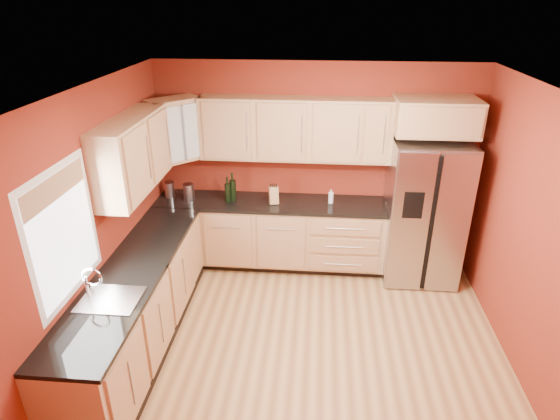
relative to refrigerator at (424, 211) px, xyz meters
The scene contains 22 objects.
floor 2.29m from the refrigerator, 129.72° to the right, with size 4.00×4.00×0.00m, color #956239.
ceiling 2.72m from the refrigerator, 129.72° to the right, with size 4.00×4.00×0.00m, color silver.
wall_back 1.46m from the refrigerator, 164.48° to the left, with size 4.00×0.04×2.60m, color maroon.
wall_left 3.75m from the refrigerator, 154.12° to the right, with size 0.04×4.00×2.60m, color maroon.
wall_right 1.80m from the refrigerator, 68.20° to the right, with size 0.04×4.00×2.60m, color maroon.
base_cabinets_back 1.95m from the refrigerator, behind, with size 2.90×0.60×0.88m, color #AB8353.
base_cabinets_left 3.49m from the refrigerator, 151.95° to the right, with size 0.60×2.80×0.88m, color #AB8353.
countertop_back 1.90m from the refrigerator, behind, with size 2.90×0.62×0.04m, color black.
countertop_left 3.45m from the refrigerator, 151.87° to the right, with size 0.62×2.80×0.04m, color black.
upper_cabinets_back 1.87m from the refrigerator, behind, with size 2.30×0.33×0.75m, color #AB8353.
upper_cabinets_left 3.44m from the refrigerator, 164.22° to the right, with size 0.33×1.35×0.75m, color #AB8353.
corner_upper_cabinet 3.16m from the refrigerator, behind, with size 0.62×0.33×0.75m, color #AB8353.
over_fridge_cabinet 1.16m from the refrigerator, 90.00° to the left, with size 0.92×0.60×0.40m, color #AB8353.
refrigerator is the anchor object (origin of this frame).
window 4.01m from the refrigerator, 147.46° to the right, with size 0.03×0.90×1.00m, color white.
sink_faucet 3.71m from the refrigerator, 145.05° to the right, with size 0.50×0.42×0.30m, color silver, non-canonical shape.
canister_left 3.20m from the refrigerator, behind, with size 0.12×0.12×0.20m, color silver.
canister_right 2.93m from the refrigerator, behind, with size 0.13×0.13×0.22m, color silver.
wine_bottle_a 2.43m from the refrigerator, behind, with size 0.07×0.07×0.33m, color black, non-canonical shape.
wine_bottle_b 2.38m from the refrigerator, behind, with size 0.08×0.08×0.37m, color black, non-canonical shape.
knife_block 1.85m from the refrigerator, behind, with size 0.11×0.10×0.22m, color tan.
soap_dispenser 1.14m from the refrigerator, behind, with size 0.06×0.06×0.18m, color white.
Camera 1 is at (0.05, -3.67, 3.31)m, focal length 30.00 mm.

